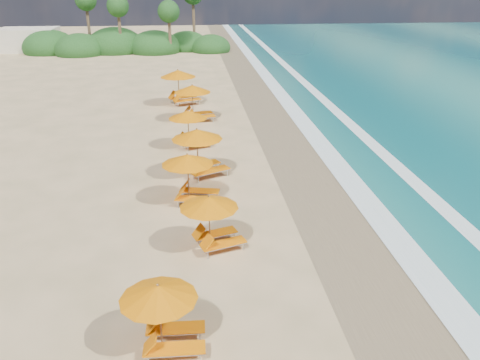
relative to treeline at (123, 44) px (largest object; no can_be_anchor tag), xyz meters
The scene contains 12 objects.
ground 46.60m from the treeline, 77.68° to the right, with size 160.00×160.00×0.00m, color tan.
wet_sand 47.61m from the treeline, 72.97° to the right, with size 4.00×160.00×0.01m, color #897651.
surf_foam 48.47m from the treeline, 69.92° to the right, with size 4.00×160.00×0.01m.
station_2 54.31m from the treeline, 82.42° to the right, with size 2.22×2.05×2.04m.
station_3 49.58m from the treeline, 79.95° to the right, with size 2.68×2.62×2.11m.
station_4 45.60m from the treeline, 79.94° to the right, with size 2.72×2.61×2.24m.
station_5 42.80m from the treeline, 78.64° to the right, with size 3.25×3.24×2.47m.
station_6 38.45m from the treeline, 77.98° to the right, with size 2.85×2.81×2.21m.
station_7 33.20m from the treeline, 75.39° to the right, with size 2.93×2.79×2.48m.
station_8 28.59m from the treeline, 75.00° to the right, with size 3.47×3.41×2.69m.
treeline is the anchor object (origin of this frame).
beach_building 12.32m from the treeline, 168.35° to the left, with size 7.00×5.00×2.80m, color beige.
Camera 1 is at (-1.95, -18.60, 9.11)m, focal length 36.55 mm.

